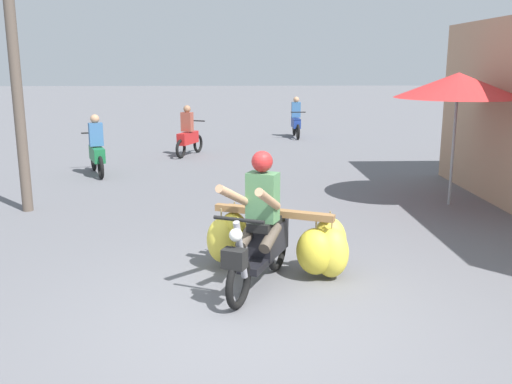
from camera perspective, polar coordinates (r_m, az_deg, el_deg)
name	(u,v)px	position (r m, az deg, el deg)	size (l,w,h in m)	color
ground_plane	(258,320)	(5.83, 0.19, -12.80)	(120.00, 120.00, 0.00)	slate
motorbike_main_loaded	(279,239)	(6.75, 2.32, -4.74)	(1.82, 1.96, 1.58)	black
motorbike_distant_ahead_left	(188,135)	(15.81, -6.86, 5.69)	(0.76, 1.54, 1.40)	black
motorbike_distant_ahead_right	(296,121)	(19.72, 4.06, 7.17)	(0.50, 1.62, 1.40)	black
motorbike_distant_far_ahead	(97,151)	(13.42, -15.80, 4.02)	(0.76, 1.54, 1.40)	black
market_umbrella_near_shop	(458,85)	(10.62, 19.74, 10.11)	(2.20, 2.20, 2.37)	#99999E
utility_pole	(10,18)	(10.40, -23.58, 15.85)	(0.18, 0.18, 6.50)	brown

